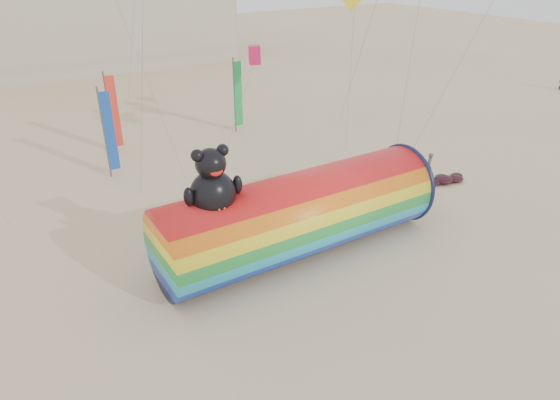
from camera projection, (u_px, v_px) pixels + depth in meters
ground at (289, 269)px, 20.37m from camera, size 160.00×160.00×0.00m
windsock_assembly at (300, 212)px, 20.80m from camera, size 12.26×3.73×5.65m
kite_handler at (429, 166)px, 28.10m from camera, size 0.66×0.62×1.52m
fabric_bundle at (446, 179)px, 27.88m from camera, size 2.62×1.35×0.41m
festival_banners at (158, 112)px, 30.98m from camera, size 10.37×3.70×5.20m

